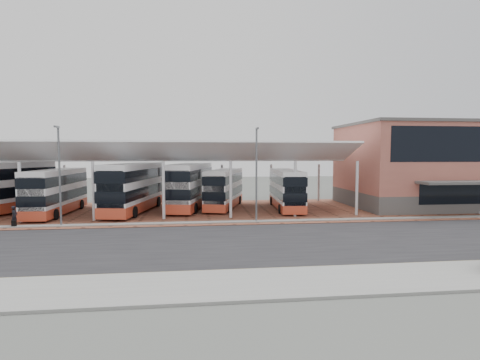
{
  "coord_description": "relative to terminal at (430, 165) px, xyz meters",
  "views": [
    {
      "loc": [
        -3.2,
        -25.14,
        5.87
      ],
      "look_at": [
        0.81,
        8.18,
        3.52
      ],
      "focal_mm": 28.0,
      "sensor_mm": 36.0,
      "label": 1
    }
  ],
  "objects": [
    {
      "name": "terminal",
      "position": [
        0.0,
        0.0,
        0.0
      ],
      "size": [
        18.4,
        14.4,
        9.25
      ],
      "color": "#54514F",
      "rests_on": "ground"
    },
    {
      "name": "bus_1",
      "position": [
        -39.52,
        -1.3,
        -2.46
      ],
      "size": [
        2.94,
        10.53,
        4.3
      ],
      "rotation": [
        0.0,
        0.0,
        -0.04
      ],
      "color": "white",
      "rests_on": "forecourt"
    },
    {
      "name": "ground",
      "position": [
        -23.0,
        -13.92,
        -4.66
      ],
      "size": [
        140.0,
        140.0,
        0.0
      ],
      "primitive_type": "plane",
      "color": "#4B4D49"
    },
    {
      "name": "lamp_west",
      "position": [
        -37.0,
        -7.65,
        -0.3
      ],
      "size": [
        0.16,
        0.9,
        8.07
      ],
      "color": "slate",
      "rests_on": "ground"
    },
    {
      "name": "yellow_line_far",
      "position": [
        -23.0,
        -20.62,
        -4.63
      ],
      "size": [
        120.0,
        0.12,
        0.01
      ],
      "primitive_type": "cube",
      "color": "gold",
      "rests_on": "road"
    },
    {
      "name": "pedestrian",
      "position": [
        -40.61,
        -7.46,
        -3.77
      ],
      "size": [
        0.46,
        0.64,
        1.65
      ],
      "primitive_type": "imported",
      "rotation": [
        0.0,
        0.0,
        1.46
      ],
      "color": "black",
      "rests_on": "forecourt"
    },
    {
      "name": "sidewalk",
      "position": [
        -23.0,
        -22.92,
        -4.59
      ],
      "size": [
        120.0,
        4.0,
        0.14
      ],
      "primitive_type": "cube",
      "color": "gray",
      "rests_on": "ground"
    },
    {
      "name": "bus_3",
      "position": [
        -26.71,
        1.07,
        -2.23
      ],
      "size": [
        5.08,
        11.89,
        4.78
      ],
      "rotation": [
        0.0,
        0.0,
        -0.22
      ],
      "color": "white",
      "rests_on": "forecourt"
    },
    {
      "name": "north_kerb",
      "position": [
        -23.0,
        -7.72,
        -4.59
      ],
      "size": [
        120.0,
        0.8,
        0.14
      ],
      "primitive_type": "cube",
      "color": "gray",
      "rests_on": "ground"
    },
    {
      "name": "road",
      "position": [
        -23.0,
        -14.92,
        -4.65
      ],
      "size": [
        120.0,
        14.0,
        0.02
      ],
      "primitive_type": "cube",
      "color": "black",
      "rests_on": "ground"
    },
    {
      "name": "yellow_line_near",
      "position": [
        -23.0,
        -20.92,
        -4.63
      ],
      "size": [
        120.0,
        0.12,
        0.01
      ],
      "primitive_type": "cube",
      "color": "gold",
      "rests_on": "road"
    },
    {
      "name": "suitcase",
      "position": [
        -40.5,
        -7.81,
        -4.32
      ],
      "size": [
        0.32,
        0.23,
        0.55
      ],
      "primitive_type": "cube",
      "color": "black",
      "rests_on": "forecourt"
    },
    {
      "name": "forecourt",
      "position": [
        -21.0,
        -0.92,
        -4.63
      ],
      "size": [
        72.0,
        16.0,
        0.06
      ],
      "primitive_type": "cube",
      "color": "brown",
      "rests_on": "ground"
    },
    {
      "name": "bus_4",
      "position": [
        -23.07,
        1.05,
        -2.55
      ],
      "size": [
        5.01,
        10.23,
        4.12
      ],
      "rotation": [
        0.0,
        0.0,
        -0.29
      ],
      "color": "white",
      "rests_on": "forecourt"
    },
    {
      "name": "bus_2",
      "position": [
        -32.31,
        -0.64,
        -2.19
      ],
      "size": [
        4.88,
        12.08,
        4.86
      ],
      "rotation": [
        0.0,
        0.0,
        -0.19
      ],
      "color": "white",
      "rests_on": "forecourt"
    },
    {
      "name": "lamp_east",
      "position": [
        -21.0,
        -7.65,
        -0.3
      ],
      "size": [
        0.16,
        0.9,
        8.07
      ],
      "color": "slate",
      "rests_on": "ground"
    },
    {
      "name": "bus_5",
      "position": [
        -16.66,
        -0.68,
        -2.56
      ],
      "size": [
        3.04,
        10.11,
        4.11
      ],
      "rotation": [
        0.0,
        0.0,
        -0.07
      ],
      "color": "white",
      "rests_on": "forecourt"
    },
    {
      "name": "canopy",
      "position": [
        -29.0,
        0.01,
        1.14
      ],
      "size": [
        37.0,
        11.63,
        7.07
      ],
      "color": "silver",
      "rests_on": "ground"
    }
  ]
}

